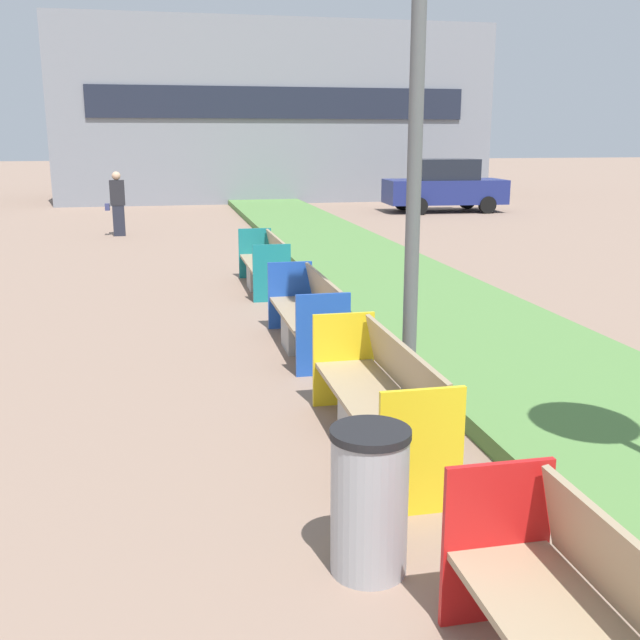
% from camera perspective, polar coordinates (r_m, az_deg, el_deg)
% --- Properties ---
extents(planter_grass_strip, '(2.80, 120.00, 0.18)m').
position_cam_1_polar(planter_grass_strip, '(11.70, 8.39, 1.15)').
color(planter_grass_strip, '#568442').
rests_on(planter_grass_strip, ground).
extents(building_backdrop, '(17.63, 7.67, 7.09)m').
position_cam_1_polar(building_backdrop, '(34.14, -3.96, 15.32)').
color(building_backdrop, gray).
rests_on(building_backdrop, ground).
extents(bench_yellow_frame, '(0.65, 2.35, 0.94)m').
position_cam_1_polar(bench_yellow_frame, '(6.43, 4.59, -6.70)').
color(bench_yellow_frame, '#9E9B96').
rests_on(bench_yellow_frame, ground).
extents(bench_blue_frame, '(0.65, 2.23, 0.94)m').
position_cam_1_polar(bench_blue_frame, '(9.42, -0.93, -0.02)').
color(bench_blue_frame, '#9E9B96').
rests_on(bench_blue_frame, ground).
extents(bench_teal_frame, '(0.65, 2.24, 0.94)m').
position_cam_1_polar(bench_teal_frame, '(13.25, -4.20, 3.99)').
color(bench_teal_frame, '#9E9B96').
rests_on(bench_teal_frame, ground).
extents(litter_bin, '(0.49, 0.49, 0.93)m').
position_cam_1_polar(litter_bin, '(4.69, 3.78, -13.59)').
color(litter_bin, '#9EA0A5').
rests_on(litter_bin, ground).
extents(street_lamp_post, '(0.24, 0.44, 6.71)m').
position_cam_1_polar(street_lamp_post, '(7.30, 7.56, 22.42)').
color(street_lamp_post, '#56595B').
rests_on(street_lamp_post, ground).
extents(pedestrian_walking, '(0.53, 0.24, 1.72)m').
position_cam_1_polar(pedestrian_walking, '(21.07, -15.17, 8.57)').
color(pedestrian_walking, '#232633').
rests_on(pedestrian_walking, ground).
extents(parked_car_distant, '(4.29, 2.00, 1.86)m').
position_cam_1_polar(parked_car_distant, '(27.38, 9.48, 10.04)').
color(parked_car_distant, navy).
rests_on(parked_car_distant, ground).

